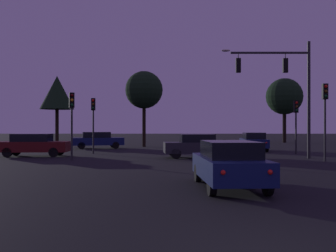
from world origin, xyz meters
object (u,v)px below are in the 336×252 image
Objects in this scene: car_crossing_right at (34,145)px; tree_left_far at (144,90)px; traffic_light_median at (296,116)px; car_parked_lot at (98,140)px; traffic_light_corner_left at (93,114)px; tree_behind_sign at (57,93)px; traffic_signal_mast_arm at (285,80)px; car_nearside_lane at (229,163)px; traffic_light_corner_right at (72,112)px; traffic_light_far_side at (325,106)px; car_crossing_left at (195,145)px; car_far_lane at (254,141)px; tree_center_horizon at (284,97)px.

tree_left_far is (6.49, 12.56, 4.85)m from car_crossing_right.
traffic_light_median is 0.80× the size of car_parked_lot.
traffic_light_corner_left is 0.56× the size of tree_behind_sign.
tree_left_far is (-9.94, 14.03, 0.71)m from traffic_signal_mast_arm.
traffic_signal_mast_arm reaches higher than car_nearside_lane.
traffic_light_corner_left is 7.25m from car_parked_lot.
traffic_light_corner_right is 14.72m from traffic_light_far_side.
traffic_light_median reaches higher than car_nearside_lane.
traffic_light_corner_right is 7.96m from car_crossing_left.
traffic_light_far_side is 0.61× the size of tree_behind_sign.
traffic_signal_mast_arm reaches higher than car_crossing_right.
car_nearside_lane is 20.03m from car_far_lane.
traffic_light_corner_left is at bearing 153.29° from car_crossing_left.
tree_center_horizon is (26.16, 8.90, 0.29)m from tree_behind_sign.
car_crossing_right is at bearing 137.59° from traffic_light_corner_right.
tree_center_horizon is at bearing 18.79° from tree_behind_sign.
tree_behind_sign is (-2.69, 14.13, 4.73)m from car_crossing_right.
tree_center_horizon is (20.09, 26.12, 2.96)m from traffic_light_corner_right.
tree_left_far is (3.11, 15.65, 2.79)m from traffic_light_corner_right.
car_parked_lot is 8.39m from tree_behind_sign.
traffic_light_corner_left is 0.54× the size of tree_left_far.
car_crossing_left is at bearing -5.66° from car_crossing_right.
traffic_light_far_side is at bearing -19.03° from car_crossing_left.
tree_left_far reaches higher than car_crossing_right.
tree_center_horizon is (7.43, 16.88, 5.02)m from car_far_lane.
car_far_lane and car_parked_lot have the same top height.
traffic_light_corner_left reaches higher than car_far_lane.
car_nearside_lane is at bearing -64.16° from traffic_light_corner_left.
tree_center_horizon is at bearing 31.66° from tree_left_far.
traffic_signal_mast_arm is 1.58× the size of car_crossing_right.
tree_left_far is (-11.60, 16.14, 2.49)m from traffic_light_far_side.
traffic_light_median is 0.88× the size of traffic_light_far_side.
car_crossing_left is 8.92m from car_far_lane.
car_parked_lot is at bearing 128.37° from car_crossing_left.
traffic_light_corner_right is (-13.05, -1.61, -2.07)m from traffic_signal_mast_arm.
car_crossing_left is at bearing -51.63° from car_parked_lot.
traffic_signal_mast_arm is 1.88× the size of traffic_light_median.
car_crossing_left is at bearing -72.45° from tree_left_far.
traffic_light_far_side is at bearing -11.21° from car_crossing_right.
tree_behind_sign reaches higher than car_nearside_lane.
traffic_light_corner_right is 0.81× the size of car_parked_lot.
car_parked_lot is (-0.93, 12.57, -2.06)m from traffic_light_corner_right.
traffic_light_corner_left is 8.48m from car_crossing_left.
tree_behind_sign is at bearing 131.59° from car_crossing_left.
traffic_light_corner_right is at bearing -127.57° from tree_center_horizon.
traffic_light_far_side is at bearing -92.90° from traffic_light_median.
car_nearside_lane is at bearing -114.50° from traffic_light_median.
tree_left_far is (-11.91, 9.97, 2.85)m from traffic_light_median.
tree_center_horizon is at bearing 76.08° from traffic_light_median.
tree_behind_sign is (-5.14, 4.65, 4.73)m from car_parked_lot.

